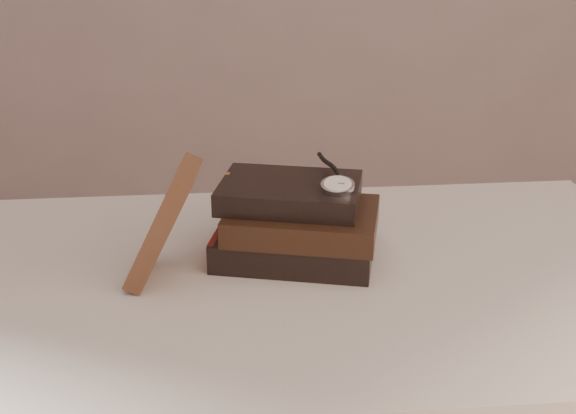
{
  "coord_description": "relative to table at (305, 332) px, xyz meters",
  "views": [
    {
      "loc": [
        -0.11,
        -0.56,
        1.23
      ],
      "look_at": [
        -0.02,
        0.4,
        0.82
      ],
      "focal_mm": 48.33,
      "sensor_mm": 36.0,
      "label": 1
    }
  ],
  "objects": [
    {
      "name": "journal",
      "position": [
        -0.18,
        0.0,
        0.17
      ],
      "size": [
        0.11,
        0.11,
        0.16
      ],
      "primitive_type": "cube",
      "rotation": [
        0.0,
        0.46,
        -0.13
      ],
      "color": "#3B2216",
      "rests_on": "table"
    },
    {
      "name": "book_stack",
      "position": [
        -0.01,
        0.05,
        0.14
      ],
      "size": [
        0.24,
        0.2,
        0.11
      ],
      "color": "black",
      "rests_on": "table"
    },
    {
      "name": "pocket_watch",
      "position": [
        0.04,
        0.03,
        0.21
      ],
      "size": [
        0.05,
        0.15,
        0.02
      ],
      "color": "silver",
      "rests_on": "book_stack"
    },
    {
      "name": "table",
      "position": [
        0.0,
        0.0,
        0.0
      ],
      "size": [
        1.0,
        0.6,
        0.75
      ],
      "color": "beige",
      "rests_on": "ground"
    },
    {
      "name": "eyeglasses",
      "position": [
        -0.06,
        0.14,
        0.15
      ],
      "size": [
        0.11,
        0.12,
        0.04
      ],
      "color": "silver",
      "rests_on": "book_stack"
    }
  ]
}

